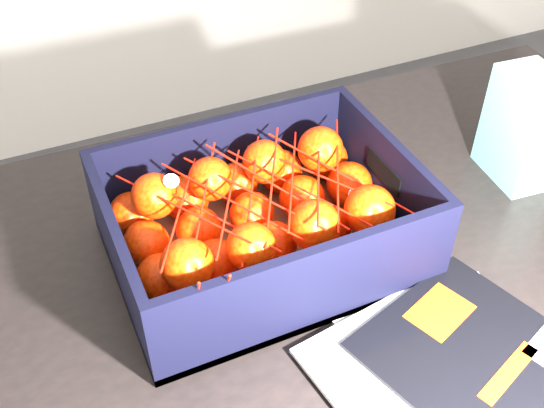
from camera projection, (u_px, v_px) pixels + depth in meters
name	position (u px, v px, depth m)	size (l,w,h in m)	color
table	(354.00, 309.00, 0.93)	(1.22, 0.83, 0.75)	black
magazine_stack	(472.00, 385.00, 0.71)	(0.34, 0.33, 0.02)	#B7B7B3
produce_crate	(263.00, 229.00, 0.85)	(0.38, 0.29, 0.13)	#8C6140
clementine_heap	(266.00, 221.00, 0.84)	(0.36, 0.27, 0.11)	#FF2E05
mesh_net	(259.00, 195.00, 0.80)	(0.32, 0.26, 0.09)	red
retail_carton	(524.00, 128.00, 0.95)	(0.07, 0.11, 0.17)	white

